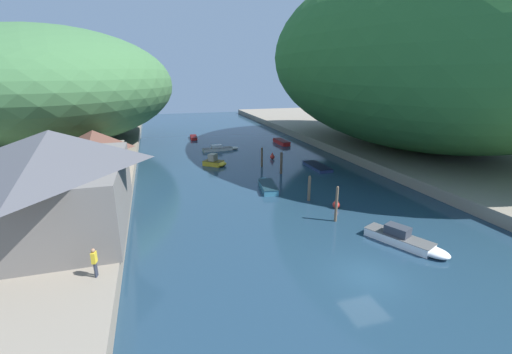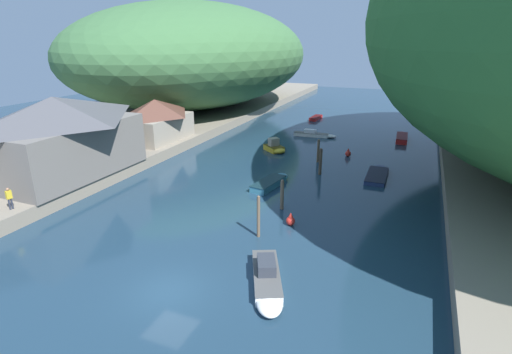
% 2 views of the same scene
% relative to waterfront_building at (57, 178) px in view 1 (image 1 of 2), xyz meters
% --- Properties ---
extents(water_surface, '(130.00, 130.00, 0.00)m').
position_rel_waterfront_building_xyz_m(water_surface, '(18.54, 19.53, -4.81)').
color(water_surface, '#1E384C').
rests_on(water_surface, ground).
extents(left_bank, '(22.00, 120.00, 1.17)m').
position_rel_waterfront_building_xyz_m(left_bank, '(-6.78, 19.53, -4.23)').
color(left_bank, gray).
rests_on(left_bank, ground).
extents(right_bank, '(22.00, 120.00, 1.17)m').
position_rel_waterfront_building_xyz_m(right_bank, '(43.86, 19.53, -4.23)').
color(right_bank, gray).
rests_on(right_bank, ground).
extents(hillside_left, '(36.99, 51.79, 17.65)m').
position_rel_waterfront_building_xyz_m(hillside_left, '(-7.88, 37.49, 5.18)').
color(hillside_left, '#3D6B3D').
rests_on(hillside_left, left_bank).
extents(hillside_right, '(40.99, 57.38, 26.35)m').
position_rel_waterfront_building_xyz_m(hillside_right, '(44.96, 16.41, 9.53)').
color(hillside_right, '#2D662D').
rests_on(hillside_right, right_bank).
extents(waterfront_building, '(9.48, 14.26, 7.04)m').
position_rel_waterfront_building_xyz_m(waterfront_building, '(0.00, 0.00, 0.00)').
color(waterfront_building, slate).
rests_on(waterfront_building, left_bank).
extents(boathouse_shed, '(5.94, 9.28, 4.90)m').
position_rel_waterfront_building_xyz_m(boathouse_shed, '(0.53, 13.90, -1.10)').
color(boathouse_shed, gray).
rests_on(boathouse_shed, left_bank).
extents(boat_cabin_cruiser, '(5.98, 1.51, 0.95)m').
position_rel_waterfront_building_xyz_m(boat_cabin_cruiser, '(17.03, 27.44, -4.51)').
color(boat_cabin_cruiser, silver).
rests_on(boat_cabin_cruiser, water_surface).
extents(boat_yellow_tender, '(1.56, 5.82, 0.70)m').
position_rel_waterfront_building_xyz_m(boat_yellow_tender, '(28.25, 30.32, -4.47)').
color(boat_yellow_tender, red).
rests_on(boat_yellow_tender, water_surface).
extents(boat_far_upstream, '(1.43, 4.79, 0.51)m').
position_rel_waterfront_building_xyz_m(boat_far_upstream, '(14.09, 39.84, -4.56)').
color(boat_far_upstream, red).
rests_on(boat_far_upstream, water_surface).
extents(boat_small_dinghy, '(3.79, 6.02, 1.29)m').
position_rel_waterfront_building_xyz_m(boat_small_dinghy, '(23.42, -7.98, -4.40)').
color(boat_small_dinghy, white).
rests_on(boat_small_dinghy, water_surface).
extents(boat_red_skiff, '(3.40, 3.22, 1.57)m').
position_rel_waterfront_building_xyz_m(boat_red_skiff, '(14.41, 18.25, -4.34)').
color(boat_red_skiff, gold).
rests_on(boat_red_skiff, water_surface).
extents(boat_mid_channel, '(2.30, 5.55, 0.62)m').
position_rel_waterfront_building_xyz_m(boat_mid_channel, '(18.06, 7.31, -4.51)').
color(boat_mid_channel, teal).
rests_on(boat_mid_channel, water_surface).
extents(boat_navy_launch, '(1.96, 6.33, 0.42)m').
position_rel_waterfront_building_xyz_m(boat_navy_launch, '(26.94, 13.80, -4.61)').
color(boat_navy_launch, navy).
rests_on(boat_navy_launch, water_surface).
extents(mooring_post_nearest, '(0.22, 0.22, 3.09)m').
position_rel_waterfront_building_xyz_m(mooring_post_nearest, '(20.73, -2.67, -3.26)').
color(mooring_post_nearest, brown).
rests_on(mooring_post_nearest, water_surface).
extents(mooring_post_second, '(0.29, 0.29, 2.53)m').
position_rel_waterfront_building_xyz_m(mooring_post_second, '(20.70, 2.44, -3.54)').
color(mooring_post_second, brown).
rests_on(mooring_post_second, water_surface).
extents(mooring_post_fourth, '(0.31, 0.31, 2.74)m').
position_rel_waterfront_building_xyz_m(mooring_post_fourth, '(21.48, 12.01, -3.44)').
color(mooring_post_fourth, '#4C3D2D').
rests_on(mooring_post_fourth, water_surface).
extents(mooring_post_farthest, '(0.27, 0.27, 2.61)m').
position_rel_waterfront_building_xyz_m(mooring_post_farthest, '(20.26, 15.99, -3.50)').
color(mooring_post_farthest, brown).
rests_on(mooring_post_farthest, water_surface).
extents(channel_buoy_near, '(0.68, 0.68, 1.02)m').
position_rel_waterfront_building_xyz_m(channel_buoy_near, '(22.25, -0.10, -4.42)').
color(channel_buoy_near, red).
rests_on(channel_buoy_near, water_surface).
extents(channel_buoy_far, '(0.66, 0.66, 0.99)m').
position_rel_waterfront_building_xyz_m(channel_buoy_far, '(22.97, 19.47, -4.43)').
color(channel_buoy_far, red).
rests_on(channel_buoy_far, water_surface).
extents(person_on_quay, '(0.29, 0.42, 1.69)m').
position_rel_waterfront_building_xyz_m(person_on_quay, '(2.45, 5.84, -2.66)').
color(person_on_quay, '#282D3D').
rests_on(person_on_quay, left_bank).
extents(person_by_boathouse, '(0.28, 0.41, 1.69)m').
position_rel_waterfront_building_xyz_m(person_by_boathouse, '(3.12, -7.73, -2.66)').
color(person_by_boathouse, '#282D3D').
rests_on(person_by_boathouse, left_bank).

